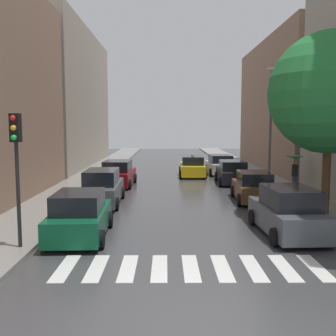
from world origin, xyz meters
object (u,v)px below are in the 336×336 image
(parked_car_right_third, at_px, (232,173))
(pedestrian_foreground, at_px, (295,165))
(parked_car_left_third, at_px, (118,174))
(parked_car_right_second, at_px, (254,187))
(lamp_post_right, at_px, (270,120))
(parked_car_left_second, at_px, (102,188))
(street_tree_right, at_px, (330,93))
(traffic_light_left_corner, at_px, (16,150))
(parked_car_left_nearest, at_px, (80,216))
(parked_car_right_nearest, at_px, (288,213))
(parked_car_right_fourth, at_px, (220,165))
(taxi_midroad, at_px, (192,167))

(parked_car_right_third, distance_m, pedestrian_foreground, 4.98)
(parked_car_left_third, xyz_separation_m, parked_car_right_third, (7.83, 1.08, -0.05))
(parked_car_right_third, bearing_deg, parked_car_right_second, -177.77)
(pedestrian_foreground, relative_size, lamp_post_right, 0.28)
(parked_car_left_second, bearing_deg, street_tree_right, -106.44)
(traffic_light_left_corner, bearing_deg, pedestrian_foreground, 41.73)
(parked_car_left_nearest, bearing_deg, lamp_post_right, -45.78)
(parked_car_left_third, bearing_deg, lamp_post_right, -102.18)
(traffic_light_left_corner, bearing_deg, parked_car_left_third, 83.66)
(parked_car_right_nearest, distance_m, parked_car_right_second, 6.51)
(parked_car_right_third, relative_size, traffic_light_left_corner, 1.01)
(lamp_post_right, bearing_deg, parked_car_right_fourth, 101.38)
(parked_car_left_nearest, height_order, traffic_light_left_corner, traffic_light_left_corner)
(parked_car_right_nearest, height_order, lamp_post_right, lamp_post_right)
(street_tree_right, bearing_deg, parked_car_left_third, 138.56)
(taxi_midroad, distance_m, lamp_post_right, 9.24)
(taxi_midroad, distance_m, street_tree_right, 15.62)
(parked_car_right_second, xyz_separation_m, parked_car_right_third, (-0.06, 6.47, 0.00))
(parked_car_left_nearest, relative_size, traffic_light_left_corner, 0.99)
(taxi_midroad, xyz_separation_m, street_tree_right, (4.96, -14.05, 4.69))
(parked_car_left_third, relative_size, parked_car_right_second, 1.09)
(parked_car_right_fourth, bearing_deg, parked_car_left_second, 145.80)
(parked_car_right_nearest, xyz_separation_m, taxi_midroad, (-2.43, 16.90, -0.08))
(parked_car_left_third, relative_size, lamp_post_right, 0.61)
(street_tree_right, bearing_deg, parked_car_right_nearest, -131.63)
(parked_car_left_second, xyz_separation_m, lamp_post_right, (9.54, 3.73, 3.50))
(parked_car_left_second, height_order, parked_car_right_fourth, parked_car_left_second)
(parked_car_left_second, distance_m, parked_car_left_third, 6.18)
(lamp_post_right, bearing_deg, parked_car_right_nearest, -100.38)
(parked_car_right_nearest, xyz_separation_m, traffic_light_left_corner, (-9.27, -1.91, 2.45))
(parked_car_right_third, xyz_separation_m, pedestrian_foreground, (3.12, -3.76, 0.95))
(parked_car_left_third, height_order, lamp_post_right, lamp_post_right)
(parked_car_left_nearest, distance_m, parked_car_right_third, 15.42)
(parked_car_left_third, relative_size, pedestrian_foreground, 2.16)
(parked_car_right_second, height_order, parked_car_right_fourth, parked_car_right_fourth)
(parked_car_left_nearest, height_order, parked_car_left_third, parked_car_left_third)
(parked_car_right_fourth, xyz_separation_m, street_tree_right, (2.58, -15.46, 4.70))
(parked_car_right_third, relative_size, street_tree_right, 0.55)
(traffic_light_left_corner, bearing_deg, parked_car_right_third, 57.85)
(street_tree_right, bearing_deg, parked_car_right_fourth, 99.47)
(parked_car_left_nearest, height_order, street_tree_right, street_tree_right)
(parked_car_left_nearest, height_order, lamp_post_right, lamp_post_right)
(parked_car_right_second, bearing_deg, lamp_post_right, -25.72)
(parked_car_right_nearest, height_order, parked_car_right_third, parked_car_right_nearest)
(parked_car_right_nearest, bearing_deg, parked_car_right_third, -3.13)
(parked_car_left_third, relative_size, parked_car_right_fourth, 1.04)
(pedestrian_foreground, distance_m, lamp_post_right, 3.03)
(parked_car_right_nearest, distance_m, taxi_midroad, 17.08)
(parked_car_right_second, bearing_deg, street_tree_right, -144.68)
(parked_car_right_nearest, relative_size, parked_car_right_second, 1.08)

